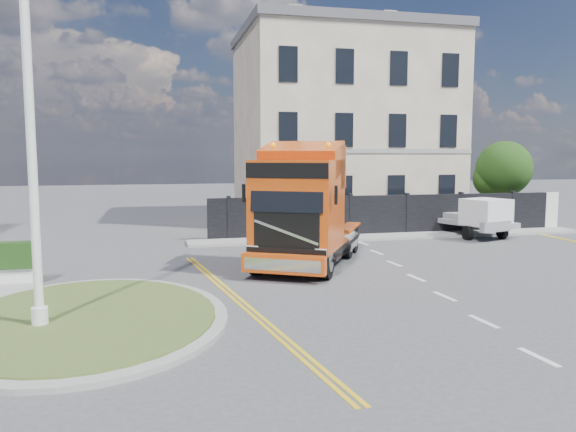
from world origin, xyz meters
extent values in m
plane|color=#424244|center=(0.00, 0.00, 0.00)|extent=(120.00, 120.00, 0.00)
cylinder|color=gray|center=(-7.00, -3.00, 0.06)|extent=(6.80, 6.80, 0.12)
cylinder|color=#314A1D|center=(-7.00, -3.00, 0.14)|extent=(6.20, 6.20, 0.05)
cube|color=black|center=(6.00, 9.00, 1.00)|extent=(18.00, 0.25, 2.00)
cube|color=silver|center=(14.50, 9.00, 1.00)|extent=(2.60, 0.12, 2.00)
cube|color=beige|center=(6.00, 16.50, 5.50)|extent=(12.00, 10.00, 11.00)
cube|color=#504F55|center=(6.00, 16.50, 11.25)|extent=(12.30, 10.30, 0.50)
cube|color=beige|center=(3.00, 16.50, 12.00)|extent=(0.80, 0.80, 1.60)
cube|color=beige|center=(9.00, 16.50, 12.00)|extent=(0.80, 0.80, 1.60)
cylinder|color=#382619|center=(14.50, 12.00, 1.20)|extent=(0.24, 0.24, 2.40)
sphere|color=black|center=(14.50, 12.00, 3.20)|extent=(3.20, 3.20, 3.20)
sphere|color=black|center=(14.00, 12.40, 2.60)|extent=(2.20, 2.20, 2.20)
cube|color=gray|center=(6.00, 8.10, 0.06)|extent=(20.00, 1.60, 0.12)
cube|color=black|center=(0.35, 3.12, 0.81)|extent=(5.66, 7.26, 0.49)
cube|color=#C9450E|center=(-0.58, 1.46, 2.33)|extent=(3.74, 3.78, 3.04)
cube|color=#C9450E|center=(-0.02, 2.45, 3.58)|extent=(2.84, 2.18, 1.52)
cube|color=black|center=(-1.26, 0.25, 2.76)|extent=(2.11, 1.22, 1.14)
cube|color=#C9450E|center=(-1.43, -0.05, 0.60)|extent=(2.55, 1.66, 0.60)
cylinder|color=black|center=(-2.02, 1.28, 0.56)|extent=(0.85, 1.15, 1.13)
cylinder|color=gray|center=(-2.02, 1.28, 0.56)|extent=(0.64, 0.73, 0.62)
cylinder|color=black|center=(0.02, 0.13, 0.56)|extent=(0.85, 1.15, 1.13)
cylinder|color=gray|center=(0.02, 0.13, 0.56)|extent=(0.64, 0.73, 0.62)
cylinder|color=black|center=(-0.14, 4.63, 0.56)|extent=(0.85, 1.15, 1.13)
cylinder|color=gray|center=(-0.14, 4.63, 0.56)|extent=(0.64, 0.73, 0.62)
cylinder|color=black|center=(1.90, 3.49, 0.56)|extent=(0.85, 1.15, 1.13)
cylinder|color=gray|center=(1.90, 3.49, 0.56)|extent=(0.64, 0.73, 0.62)
cylinder|color=black|center=(0.49, 5.77, 0.56)|extent=(0.85, 1.15, 1.13)
cylinder|color=gray|center=(0.49, 5.77, 0.56)|extent=(0.64, 0.73, 0.62)
cylinder|color=black|center=(2.54, 4.62, 0.56)|extent=(0.85, 1.15, 1.13)
cylinder|color=gray|center=(2.54, 4.62, 0.56)|extent=(0.64, 0.73, 0.62)
cube|color=gray|center=(9.90, 8.00, 0.67)|extent=(3.15, 4.96, 0.24)
cube|color=silver|center=(9.90, 6.55, 1.30)|extent=(2.27, 2.21, 1.25)
cylinder|color=black|center=(8.99, 6.55, 0.34)|extent=(0.24, 0.67, 0.67)
cylinder|color=black|center=(10.82, 6.55, 0.34)|extent=(0.24, 0.67, 0.67)
cylinder|color=black|center=(8.99, 9.45, 0.34)|extent=(0.24, 0.67, 0.67)
cylinder|color=black|center=(10.82, 9.45, 0.34)|extent=(0.24, 0.67, 0.67)
cylinder|color=white|center=(-7.94, -3.50, 4.49)|extent=(0.20, 0.20, 8.98)
camera|label=1|loc=(-5.27, -16.98, 4.04)|focal=35.00mm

